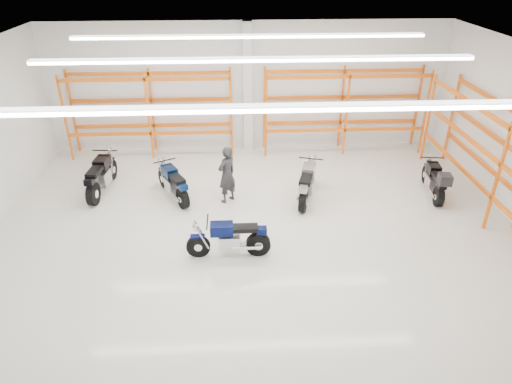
{
  "coord_description": "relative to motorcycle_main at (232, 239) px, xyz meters",
  "views": [
    {
      "loc": [
        -0.53,
        -9.93,
        6.65
      ],
      "look_at": [
        0.01,
        0.5,
        1.0
      ],
      "focal_mm": 32.0,
      "sensor_mm": 36.0,
      "label": 1
    }
  ],
  "objects": [
    {
      "name": "ground",
      "position": [
        0.63,
        0.86,
        -0.47
      ],
      "size": [
        14.0,
        14.0,
        0.0
      ],
      "primitive_type": "plane",
      "color": "beige",
      "rests_on": "ground"
    },
    {
      "name": "room_shell",
      "position": [
        0.63,
        0.88,
        2.81
      ],
      "size": [
        14.02,
        12.02,
        4.51
      ],
      "color": "white",
      "rests_on": "ground"
    },
    {
      "name": "motorcycle_main",
      "position": [
        0.0,
        0.0,
        0.0
      ],
      "size": [
        2.03,
        0.67,
        1.0
      ],
      "color": "black",
      "rests_on": "ground"
    },
    {
      "name": "motorcycle_back_a",
      "position": [
        -3.94,
        3.42,
        0.07
      ],
      "size": [
        0.77,
        2.32,
        1.14
      ],
      "color": "black",
      "rests_on": "ground"
    },
    {
      "name": "motorcycle_back_b",
      "position": [
        -1.71,
        2.95,
        0.01
      ],
      "size": [
        1.13,
        1.9,
        1.03
      ],
      "color": "black",
      "rests_on": "ground"
    },
    {
      "name": "motorcycle_back_c",
      "position": [
        2.2,
        2.66,
        0.04
      ],
      "size": [
        0.96,
        2.16,
        1.08
      ],
      "color": "black",
      "rests_on": "ground"
    },
    {
      "name": "motorcycle_back_d",
      "position": [
        6.02,
        2.65,
        0.06
      ],
      "size": [
        0.71,
        2.13,
        1.09
      ],
      "color": "black",
      "rests_on": "ground"
    },
    {
      "name": "standing_man",
      "position": [
        -0.13,
        2.71,
        0.39
      ],
      "size": [
        0.74,
        0.73,
        1.72
      ],
      "primitive_type": "imported",
      "rotation": [
        0.0,
        0.0,
        3.9
      ],
      "color": "black",
      "rests_on": "ground"
    },
    {
      "name": "structural_column",
      "position": [
        0.63,
        6.68,
        1.78
      ],
      "size": [
        0.32,
        0.32,
        4.5
      ],
      "primitive_type": "cube",
      "color": "white",
      "rests_on": "ground"
    },
    {
      "name": "pallet_racking_back_left",
      "position": [
        -2.77,
        6.34,
        1.32
      ],
      "size": [
        5.67,
        0.87,
        3.0
      ],
      "color": "#E55F09",
      "rests_on": "ground"
    },
    {
      "name": "pallet_racking_back_right",
      "position": [
        4.03,
        6.34,
        1.32
      ],
      "size": [
        5.67,
        0.87,
        3.0
      ],
      "color": "#E55F09",
      "rests_on": "ground"
    }
  ]
}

